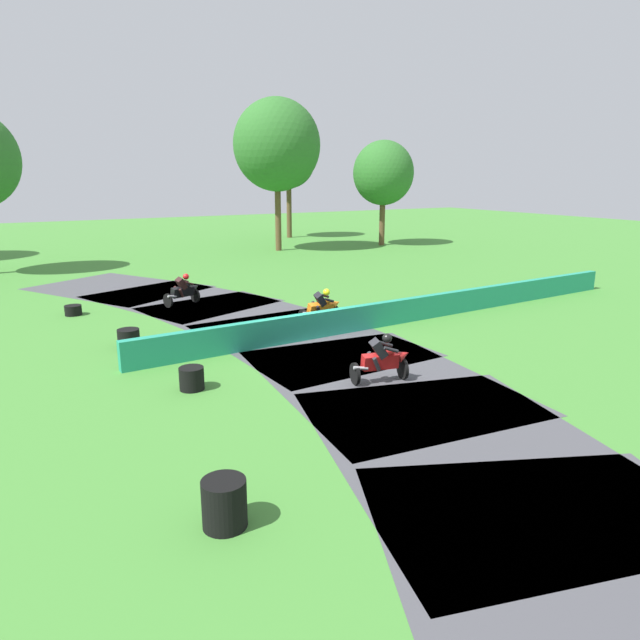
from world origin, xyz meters
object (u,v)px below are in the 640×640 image
motorcycle_trailing_black (184,290)px  tire_stack_mid_b (129,338)px  motorcycle_chase_orange (322,306)px  tire_stack_mid_a (192,378)px  tire_stack_far (73,310)px  tire_stack_near (224,503)px  motorcycle_lead_red (383,359)px

motorcycle_trailing_black → tire_stack_mid_b: (-3.39, -5.27, -0.35)m
motorcycle_chase_orange → tire_stack_mid_b: (-7.06, 0.31, -0.33)m
tire_stack_mid_a → tire_stack_far: 10.45m
motorcycle_trailing_black → tire_stack_near: motorcycle_trailing_black is taller
motorcycle_trailing_black → tire_stack_mid_a: (-2.74, -9.97, -0.35)m
motorcycle_chase_orange → motorcycle_trailing_black: motorcycle_trailing_black is taller
motorcycle_lead_red → tire_stack_mid_a: motorcycle_lead_red is taller
motorcycle_trailing_black → tire_stack_far: 4.46m
tire_stack_mid_a → tire_stack_mid_b: bearing=97.8°
motorcycle_chase_orange → motorcycle_trailing_black: bearing=123.3°
tire_stack_mid_b → motorcycle_chase_orange: bearing=-2.5°
motorcycle_lead_red → motorcycle_trailing_black: bearing=99.1°
tire_stack_mid_b → tire_stack_mid_a: bearing=-82.2°
motorcycle_lead_red → motorcycle_trailing_black: 12.12m
tire_stack_near → motorcycle_trailing_black: bearing=75.7°
motorcycle_chase_orange → tire_stack_far: 10.04m
tire_stack_mid_a → motorcycle_chase_orange: bearing=34.4°
tire_stack_mid_b → motorcycle_lead_red: bearing=-51.6°
motorcycle_lead_red → tire_stack_far: motorcycle_lead_red is taller
motorcycle_trailing_black → tire_stack_far: size_ratio=2.64×
motorcycle_chase_orange → tire_stack_near: bearing=-126.4°
motorcycle_lead_red → motorcycle_chase_orange: motorcycle_lead_red is taller
motorcycle_chase_orange → tire_stack_mid_b: motorcycle_chase_orange is taller
tire_stack_mid_a → tire_stack_mid_b: same height
tire_stack_near → tire_stack_mid_b: bearing=86.3°
motorcycle_chase_orange → tire_stack_mid_a: bearing=-145.6°
tire_stack_mid_a → tire_stack_far: tire_stack_mid_a is taller
motorcycle_lead_red → motorcycle_chase_orange: bearing=74.6°
motorcycle_trailing_black → tire_stack_mid_a: motorcycle_trailing_black is taller
motorcycle_chase_orange → tire_stack_mid_a: size_ratio=2.60×
motorcycle_lead_red → motorcycle_trailing_black: size_ratio=0.99×
motorcycle_trailing_black → tire_stack_near: 16.62m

